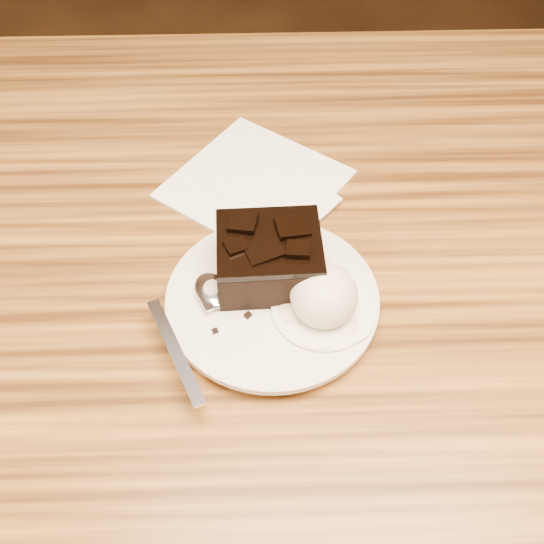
{
  "coord_description": "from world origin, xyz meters",
  "views": [
    {
      "loc": [
        0.01,
        -0.43,
        1.26
      ],
      "look_at": [
        0.02,
        -0.06,
        0.79
      ],
      "focal_mm": 43.63,
      "sensor_mm": 36.0,
      "label": 1
    }
  ],
  "objects_px": {
    "ice_cream_scoop": "(324,295)",
    "napkin": "(255,183)",
    "spoon": "(212,291)",
    "dining_table": "(259,419)",
    "plate": "(272,302)",
    "brownie": "(269,260)"
  },
  "relations": [
    {
      "from": "spoon",
      "to": "dining_table",
      "type": "bearing_deg",
      "value": 36.18
    },
    {
      "from": "plate",
      "to": "napkin",
      "type": "distance_m",
      "value": 0.17
    },
    {
      "from": "dining_table",
      "to": "brownie",
      "type": "height_order",
      "value": "brownie"
    },
    {
      "from": "dining_table",
      "to": "ice_cream_scoop",
      "type": "distance_m",
      "value": 0.43
    },
    {
      "from": "plate",
      "to": "brownie",
      "type": "height_order",
      "value": "brownie"
    },
    {
      "from": "dining_table",
      "to": "ice_cream_scoop",
      "type": "height_order",
      "value": "ice_cream_scoop"
    },
    {
      "from": "ice_cream_scoop",
      "to": "plate",
      "type": "bearing_deg",
      "value": 160.46
    },
    {
      "from": "dining_table",
      "to": "plate",
      "type": "height_order",
      "value": "plate"
    },
    {
      "from": "spoon",
      "to": "napkin",
      "type": "distance_m",
      "value": 0.17
    },
    {
      "from": "dining_table",
      "to": "brownie",
      "type": "relative_size",
      "value": 12.69
    },
    {
      "from": "dining_table",
      "to": "brownie",
      "type": "distance_m",
      "value": 0.42
    },
    {
      "from": "ice_cream_scoop",
      "to": "spoon",
      "type": "xyz_separation_m",
      "value": [
        -0.1,
        0.02,
        -0.02
      ]
    },
    {
      "from": "dining_table",
      "to": "plate",
      "type": "xyz_separation_m",
      "value": [
        0.02,
        -0.07,
        0.38
      ]
    },
    {
      "from": "brownie",
      "to": "ice_cream_scoop",
      "type": "distance_m",
      "value": 0.06
    },
    {
      "from": "brownie",
      "to": "napkin",
      "type": "bearing_deg",
      "value": 95.11
    },
    {
      "from": "ice_cream_scoop",
      "to": "napkin",
      "type": "distance_m",
      "value": 0.2
    },
    {
      "from": "dining_table",
      "to": "spoon",
      "type": "relative_size",
      "value": 6.92
    },
    {
      "from": "ice_cream_scoop",
      "to": "napkin",
      "type": "bearing_deg",
      "value": 108.22
    },
    {
      "from": "brownie",
      "to": "napkin",
      "type": "relative_size",
      "value": 0.58
    },
    {
      "from": "dining_table",
      "to": "spoon",
      "type": "xyz_separation_m",
      "value": [
        -0.04,
        -0.07,
        0.4
      ]
    },
    {
      "from": "spoon",
      "to": "napkin",
      "type": "height_order",
      "value": "spoon"
    },
    {
      "from": "napkin",
      "to": "plate",
      "type": "bearing_deg",
      "value": -84.99
    }
  ]
}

